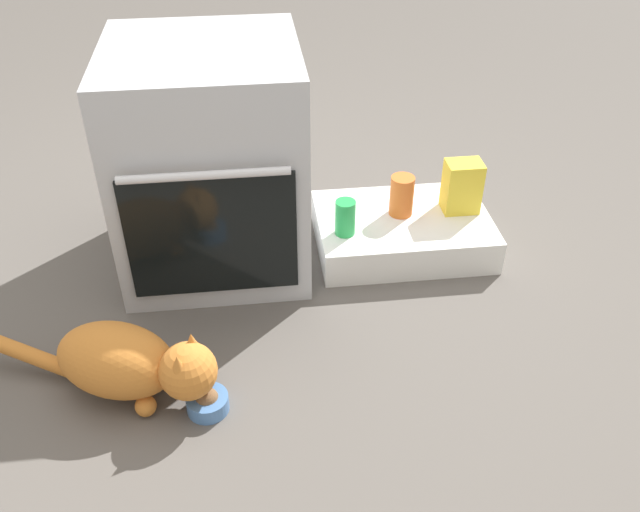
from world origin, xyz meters
TOP-DOWN VIEW (x-y plane):
  - ground at (0.00, 0.00)m, footprint 8.00×8.00m
  - oven at (-0.06, 0.40)m, footprint 0.57×0.62m
  - pantry_cabinet at (0.57, 0.37)m, footprint 0.59×0.41m
  - food_bowl at (-0.09, -0.30)m, footprint 0.11×0.11m
  - cat at (-0.28, -0.22)m, footprint 0.65×0.33m
  - sauce_jar at (0.56, 0.39)m, footprint 0.08×0.08m
  - soda_can at (0.36, 0.29)m, footprint 0.07×0.07m
  - snack_bag at (0.77, 0.39)m, footprint 0.12×0.09m

SIDE VIEW (x-z plane):
  - ground at x=0.00m, z-range 0.00..0.00m
  - food_bowl at x=-0.09m, z-range -0.01..0.06m
  - pantry_cabinet at x=0.57m, z-range 0.00..0.12m
  - cat at x=-0.28m, z-range 0.01..0.23m
  - soda_can at x=0.36m, z-range 0.12..0.24m
  - sauce_jar at x=0.56m, z-range 0.12..0.26m
  - snack_bag at x=0.77m, z-range 0.12..0.30m
  - oven at x=-0.06m, z-range 0.00..0.72m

